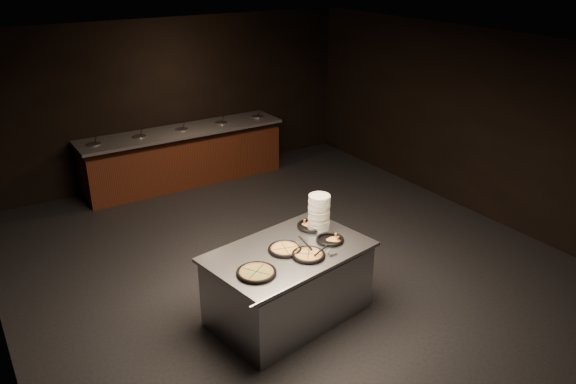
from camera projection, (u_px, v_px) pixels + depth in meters
name	position (u px, v px, depth m)	size (l,w,h in m)	color
room	(290.00, 166.00, 7.07)	(7.02, 8.02, 2.92)	black
salad_bar	(185.00, 160.00, 10.23)	(3.70, 0.83, 1.18)	#542913
serving_counter	(289.00, 285.00, 6.45)	(1.98, 1.46, 0.87)	silver
plate_stack	(319.00, 212.00, 6.68)	(0.26, 0.26, 0.43)	white
pan_veggie_whole	(256.00, 272.00, 5.81)	(0.42, 0.42, 0.04)	black
pan_cheese_whole	(285.00, 249.00, 6.26)	(0.38, 0.38, 0.04)	black
pan_cheese_slices_a	(312.00, 226.00, 6.79)	(0.36, 0.36, 0.04)	black
pan_cheese_slices_b	(308.00, 255.00, 6.14)	(0.38, 0.38, 0.04)	black
pan_veggie_slices	(330.00, 239.00, 6.47)	(0.33, 0.33, 0.04)	black
server_left	(302.00, 244.00, 6.26)	(0.18, 0.30, 0.16)	silver
server_right	(325.00, 251.00, 6.12)	(0.29, 0.09, 0.14)	silver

